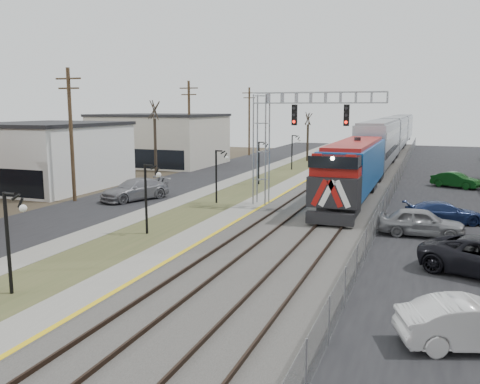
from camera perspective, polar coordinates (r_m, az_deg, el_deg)
The scene contains 19 objects.
street_west at distance 47.45m, azimuth -7.68°, elevation 0.81°, with size 7.00×120.00×0.04m, color black.
sidewalk at distance 45.51m, azimuth -2.68°, elevation 0.54°, with size 2.00×120.00×0.08m, color gray.
grass_median at distance 44.43m, azimuth 0.88°, elevation 0.32°, with size 4.00×120.00×0.06m, color #424B28.
platform at distance 43.52m, azimuth 4.61°, elevation 0.21°, with size 2.00×120.00×0.24m, color gray.
ballast_bed at distance 42.45m, azimuth 11.11°, elevation -0.20°, with size 8.00×120.00×0.20m, color #595651.
platform_edge at distance 43.27m, azimuth 5.73°, elevation 0.31°, with size 0.24×120.00×0.01m, color gold.
track_near at distance 42.78m, azimuth 8.48°, elevation 0.19°, with size 1.58×120.00×0.15m.
track_far at distance 42.21m, azimuth 13.12°, elevation -0.08°, with size 1.58×120.00×0.15m.
train at distance 73.69m, azimuth 16.49°, elevation 5.84°, with size 3.00×85.85×5.33m.
signal_gantry at distance 35.64m, azimuth 5.06°, elevation 7.00°, with size 9.00×1.07×8.15m.
lampposts at distance 29.13m, azimuth -10.22°, elevation -0.77°, with size 0.14×62.14×4.00m.
utility_poles at distance 40.27m, azimuth -18.42°, elevation 6.00°, with size 0.28×80.28×10.00m.
fence at distance 41.88m, azimuth 16.81°, elevation 0.41°, with size 0.04×120.00×1.60m, color gray.
bare_trees at distance 51.11m, azimuth -6.83°, elevation 4.47°, with size 12.30×42.30×5.95m.
car_lot_b at distance 17.02m, azimuth 24.82°, elevation -13.44°, with size 1.55×4.44×1.46m, color silver.
car_lot_d at distance 33.62m, azimuth 21.87°, elevation -2.24°, with size 1.90×4.66×1.35m, color navy.
car_lot_e at distance 29.96m, azimuth 19.69°, elevation -3.27°, with size 1.84×4.59×1.56m, color slate.
car_lot_f at distance 49.11m, azimuth 23.06°, elevation 1.20°, with size 1.44×4.13×1.36m, color #0B3910.
car_street_b at distance 40.01m, azimuth -11.71°, elevation 0.23°, with size 2.28×5.60×1.63m, color slate.
Camera 1 is at (10.72, -6.32, 7.11)m, focal length 38.00 mm.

